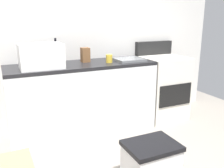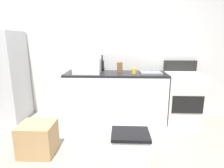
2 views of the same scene
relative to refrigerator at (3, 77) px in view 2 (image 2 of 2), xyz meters
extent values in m
plane|color=gray|center=(1.75, -1.15, -0.82)|extent=(6.00, 6.00, 0.00)
cube|color=silver|center=(1.75, 0.40, 0.48)|extent=(5.00, 0.10, 2.60)
cube|color=silver|center=(2.05, 0.05, -0.39)|extent=(1.80, 0.60, 0.86)
cube|color=black|center=(2.05, 0.05, 0.06)|extent=(1.80, 0.60, 0.04)
cube|color=silver|center=(0.00, 0.00, 0.00)|extent=(0.68, 0.66, 1.63)
cube|color=silver|center=(3.27, 0.05, -0.37)|extent=(0.60, 0.60, 0.90)
cube|color=black|center=(3.27, -0.25, -0.40)|extent=(0.52, 0.02, 0.30)
cube|color=black|center=(3.27, 0.31, 0.18)|extent=(0.60, 0.08, 0.20)
cube|color=white|center=(1.56, -0.04, 0.22)|extent=(0.46, 0.34, 0.27)
cube|color=slate|center=(2.67, -0.01, 0.10)|extent=(0.36, 0.32, 0.03)
cylinder|color=black|center=(1.79, 0.27, 0.18)|extent=(0.07, 0.07, 0.20)
cylinder|color=black|center=(1.79, 0.27, 0.33)|extent=(0.03, 0.03, 0.10)
cylinder|color=gold|center=(2.38, -0.04, 0.13)|extent=(0.08, 0.08, 0.10)
cube|color=brown|center=(2.13, 0.14, 0.17)|extent=(0.10, 0.10, 0.18)
cube|color=tan|center=(1.06, -1.08, -0.61)|extent=(0.44, 0.39, 0.42)
cube|color=silver|center=(2.26, -1.19, -0.65)|extent=(0.44, 0.34, 0.34)
cube|color=black|center=(2.26, -1.19, -0.46)|extent=(0.46, 0.36, 0.04)
camera|label=1|loc=(1.14, -2.79, 0.62)|focal=39.51mm
camera|label=2|loc=(2.13, -3.22, 0.64)|focal=29.58mm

